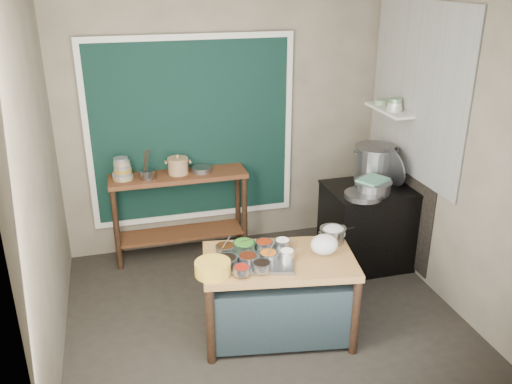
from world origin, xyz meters
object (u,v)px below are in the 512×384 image
object	(u,v)px
ceramic_crock	(178,167)
utensil_cup	(147,174)
stove_block	(369,227)
back_counter	(180,215)
steamer	(373,187)
saucepan	(332,235)
condiment_tray	(255,260)
yellow_basin	(213,268)
stock_pot	(375,163)
prep_table	(278,296)

from	to	relation	value
ceramic_crock	utensil_cup	bearing A→B (deg)	-168.10
stove_block	utensil_cup	xyz separation A→B (m)	(-2.22, 0.67, 0.57)
back_counter	steamer	bearing A→B (deg)	-25.10
saucepan	condiment_tray	bearing A→B (deg)	176.53
stove_block	saucepan	distance (m)	1.16
ceramic_crock	yellow_basin	bearing A→B (deg)	-89.48
saucepan	steamer	world-z (taller)	steamer
condiment_tray	ceramic_crock	size ratio (longest dim) A/B	2.71
yellow_basin	utensil_cup	distance (m)	1.76
stock_pot	steamer	size ratio (longest dim) A/B	1.19
back_counter	ceramic_crock	world-z (taller)	ceramic_crock
prep_table	yellow_basin	distance (m)	0.73
steamer	saucepan	bearing A→B (deg)	-137.10
condiment_tray	ceramic_crock	distance (m)	1.73
yellow_basin	ceramic_crock	distance (m)	1.80
utensil_cup	ceramic_crock	distance (m)	0.34
steamer	prep_table	bearing A→B (deg)	-146.92
prep_table	ceramic_crock	bearing A→B (deg)	119.02
stock_pot	utensil_cup	bearing A→B (deg)	169.06
ceramic_crock	steamer	xyz separation A→B (m)	(1.83, -0.87, -0.08)
utensil_cup	steamer	distance (m)	2.30
back_counter	steamer	size ratio (longest dim) A/B	3.74
stove_block	condiment_tray	xyz separation A→B (m)	(-1.51, -0.93, 0.34)
prep_table	utensil_cup	world-z (taller)	utensil_cup
ceramic_crock	stock_pot	distance (m)	2.09
prep_table	yellow_basin	bearing A→B (deg)	-159.71
saucepan	stove_block	bearing A→B (deg)	30.34
saucepan	prep_table	bearing A→B (deg)	-179.00
back_counter	prep_table	bearing A→B (deg)	-70.15
ceramic_crock	steamer	size ratio (longest dim) A/B	0.59
utensil_cup	ceramic_crock	world-z (taller)	ceramic_crock
stove_block	condiment_tray	world-z (taller)	stove_block
saucepan	stock_pot	distance (m)	1.36
stove_block	condiment_tray	bearing A→B (deg)	-148.30
back_counter	stove_block	world-z (taller)	back_counter
prep_table	stove_block	distance (m)	1.60
condiment_tray	steamer	xyz separation A→B (m)	(1.44, 0.80, 0.18)
prep_table	stock_pot	world-z (taller)	stock_pot
prep_table	ceramic_crock	size ratio (longest dim) A/B	5.44
stove_block	ceramic_crock	xyz separation A→B (m)	(-1.89, 0.74, 0.60)
stove_block	steamer	world-z (taller)	steamer
yellow_basin	condiment_tray	bearing A→B (deg)	16.76
prep_table	saucepan	world-z (taller)	saucepan
yellow_basin	stock_pot	distance (m)	2.38
yellow_basin	saucepan	world-z (taller)	saucepan
ceramic_crock	steamer	distance (m)	2.02
saucepan	ceramic_crock	distance (m)	1.90
prep_table	stove_block	size ratio (longest dim) A/B	1.39
condiment_tray	utensil_cup	size ratio (longest dim) A/B	3.84
prep_table	steamer	xyz separation A→B (m)	(1.23, 0.80, 0.57)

